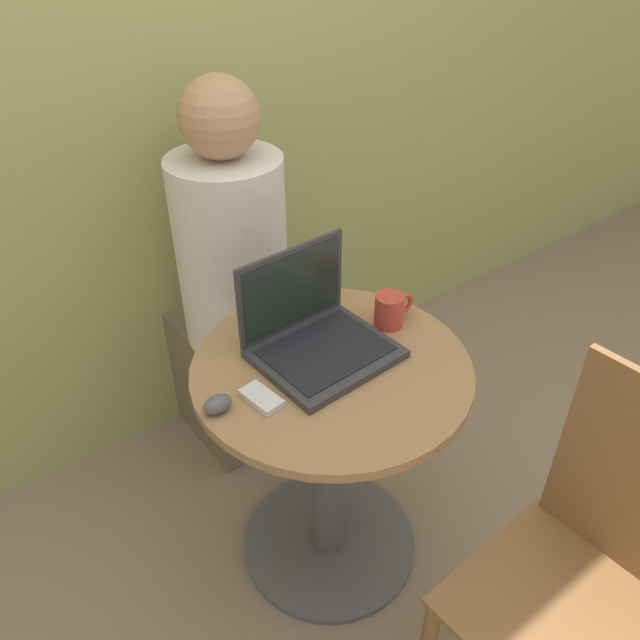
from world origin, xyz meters
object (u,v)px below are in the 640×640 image
at_px(laptop, 315,334).
at_px(cell_phone, 261,398).
at_px(chair_empty, 587,583).
at_px(person_seated, 229,306).

relative_size(laptop, cell_phone, 3.07).
bearing_deg(chair_empty, laptop, 103.00).
bearing_deg(laptop, cell_phone, -158.76).
height_order(laptop, cell_phone, laptop).
bearing_deg(chair_empty, person_seated, 96.08).
distance_m(cell_phone, chair_empty, 0.77).
relative_size(cell_phone, chair_empty, 0.12).
relative_size(cell_phone, person_seated, 0.09).
xyz_separation_m(laptop, person_seated, (0.03, 0.51, -0.22)).
xyz_separation_m(chair_empty, person_seated, (-0.13, 1.23, 0.06)).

